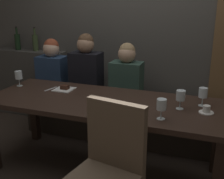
# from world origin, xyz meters

# --- Properties ---
(ground) EXTENTS (9.00, 9.00, 0.00)m
(ground) POSITION_xyz_m (0.00, 0.00, 0.00)
(ground) COLOR #382D26
(back_wall_tiled) EXTENTS (6.00, 0.12, 3.00)m
(back_wall_tiled) POSITION_xyz_m (0.00, 1.22, 1.50)
(back_wall_tiled) COLOR #4C4944
(back_wall_tiled) RESTS_ON ground
(back_counter) EXTENTS (1.10, 0.28, 0.95)m
(back_counter) POSITION_xyz_m (-1.55, 1.04, 0.47)
(back_counter) COLOR #413E3A
(back_counter) RESTS_ON ground
(dining_table) EXTENTS (2.20, 0.84, 0.74)m
(dining_table) POSITION_xyz_m (0.00, 0.00, 0.65)
(dining_table) COLOR black
(dining_table) RESTS_ON ground
(banquette_bench) EXTENTS (2.50, 0.44, 0.45)m
(banquette_bench) POSITION_xyz_m (0.00, 0.70, 0.23)
(banquette_bench) COLOR #312A23
(banquette_bench) RESTS_ON ground
(chair_near_side) EXTENTS (0.52, 0.52, 0.98)m
(chair_near_side) POSITION_xyz_m (0.31, -0.72, 0.56)
(chair_near_side) COLOR #302119
(chair_near_side) RESTS_ON ground
(diner_redhead) EXTENTS (0.36, 0.24, 0.73)m
(diner_redhead) POSITION_xyz_m (-0.97, 0.72, 0.79)
(diner_redhead) COLOR navy
(diner_redhead) RESTS_ON banquette_bench
(diner_bearded) EXTENTS (0.36, 0.24, 0.81)m
(diner_bearded) POSITION_xyz_m (-0.49, 0.68, 0.83)
(diner_bearded) COLOR black
(diner_bearded) RESTS_ON banquette_bench
(diner_far_end) EXTENTS (0.36, 0.24, 0.72)m
(diner_far_end) POSITION_xyz_m (0.00, 0.72, 0.79)
(diner_far_end) COLOR #2D473D
(diner_far_end) RESTS_ON banquette_bench
(wine_bottle_dark_red) EXTENTS (0.08, 0.08, 0.33)m
(wine_bottle_dark_red) POSITION_xyz_m (-1.72, 1.04, 1.07)
(wine_bottle_dark_red) COLOR black
(wine_bottle_dark_red) RESTS_ON back_counter
(wine_bottle_pale_label) EXTENTS (0.08, 0.08, 0.33)m
(wine_bottle_pale_label) POSITION_xyz_m (-1.43, 1.05, 1.07)
(wine_bottle_pale_label) COLOR #384728
(wine_bottle_pale_label) RESTS_ON back_counter
(wine_glass_far_right) EXTENTS (0.08, 0.08, 0.16)m
(wine_glass_far_right) POSITION_xyz_m (-1.02, 0.12, 0.85)
(wine_glass_far_right) COLOR silver
(wine_glass_far_right) RESTS_ON dining_table
(wine_glass_near_left) EXTENTS (0.08, 0.08, 0.16)m
(wine_glass_near_left) POSITION_xyz_m (0.86, 0.16, 0.85)
(wine_glass_near_left) COLOR silver
(wine_glass_near_left) RESTS_ON dining_table
(wine_glass_end_right) EXTENTS (0.08, 0.08, 0.16)m
(wine_glass_end_right) POSITION_xyz_m (0.58, -0.25, 0.86)
(wine_glass_end_right) COLOR silver
(wine_glass_end_right) RESTS_ON dining_table
(wine_glass_center_front) EXTENTS (0.08, 0.08, 0.16)m
(wine_glass_center_front) POSITION_xyz_m (0.69, 0.02, 0.86)
(wine_glass_center_front) COLOR silver
(wine_glass_center_front) RESTS_ON dining_table
(espresso_cup) EXTENTS (0.12, 0.12, 0.06)m
(espresso_cup) POSITION_xyz_m (0.90, -0.00, 0.77)
(espresso_cup) COLOR white
(espresso_cup) RESTS_ON dining_table
(dessert_plate) EXTENTS (0.19, 0.19, 0.05)m
(dessert_plate) POSITION_xyz_m (-0.50, 0.16, 0.75)
(dessert_plate) COLOR white
(dessert_plate) RESTS_ON dining_table
(fork_on_table) EXTENTS (0.05, 0.17, 0.01)m
(fork_on_table) POSITION_xyz_m (-0.64, 0.13, 0.74)
(fork_on_table) COLOR silver
(fork_on_table) RESTS_ON dining_table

